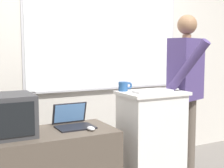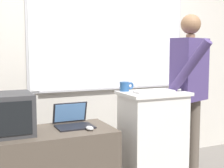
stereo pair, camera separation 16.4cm
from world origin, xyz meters
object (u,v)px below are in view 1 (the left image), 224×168
(person_presenter, at_px, (186,86))
(wireless_keyboard, at_px, (153,91))
(coffee_mug, at_px, (124,86))
(computer_mouse_by_keyboard, at_px, (175,89))
(crt_monitor, at_px, (8,115))
(laptop, at_px, (72,120))
(computer_mouse_by_laptop, at_px, (91,128))
(lectern_podium, at_px, (151,141))

(person_presenter, xyz_separation_m, wireless_keyboard, (-0.50, -0.12, -0.02))
(person_presenter, distance_m, coffee_mug, 0.71)
(wireless_keyboard, distance_m, computer_mouse_by_keyboard, 0.27)
(crt_monitor, bearing_deg, person_presenter, -0.59)
(wireless_keyboard, relative_size, crt_monitor, 0.91)
(person_presenter, bearing_deg, laptop, 157.60)
(wireless_keyboard, bearing_deg, crt_monitor, 173.96)
(person_presenter, distance_m, computer_mouse_by_laptop, 1.20)
(laptop, bearing_deg, person_presenter, -3.06)
(wireless_keyboard, relative_size, computer_mouse_by_laptop, 3.88)
(lectern_podium, relative_size, laptop, 3.03)
(person_presenter, bearing_deg, computer_mouse_by_keyboard, -174.46)
(lectern_podium, distance_m, person_presenter, 0.70)
(computer_mouse_by_laptop, height_order, computer_mouse_by_keyboard, computer_mouse_by_keyboard)
(laptop, xyz_separation_m, crt_monitor, (-0.56, -0.05, 0.11))
(lectern_podium, bearing_deg, person_presenter, 7.46)
(wireless_keyboard, relative_size, computer_mouse_by_keyboard, 3.88)
(wireless_keyboard, xyz_separation_m, crt_monitor, (-1.30, 0.14, -0.13))
(laptop, xyz_separation_m, computer_mouse_by_laptop, (0.09, -0.21, -0.04))
(laptop, bearing_deg, lectern_podium, -9.61)
(lectern_podium, xyz_separation_m, computer_mouse_by_keyboard, (0.24, -0.05, 0.50))
(person_presenter, relative_size, coffee_mug, 11.90)
(computer_mouse_by_laptop, distance_m, coffee_mug, 0.59)
(laptop, relative_size, coffee_mug, 2.21)
(computer_mouse_by_keyboard, bearing_deg, coffee_mug, 157.40)
(computer_mouse_by_keyboard, bearing_deg, wireless_keyboard, -177.88)
(laptop, relative_size, computer_mouse_by_keyboard, 3.21)
(laptop, distance_m, wireless_keyboard, 0.80)
(computer_mouse_by_laptop, bearing_deg, wireless_keyboard, 2.13)
(lectern_podium, height_order, person_presenter, person_presenter)
(lectern_podium, xyz_separation_m, coffee_mug, (-0.22, 0.15, 0.53))
(computer_mouse_by_laptop, height_order, coffee_mug, coffee_mug)
(person_presenter, height_order, computer_mouse_by_keyboard, person_presenter)
(lectern_podium, relative_size, computer_mouse_by_keyboard, 9.72)
(wireless_keyboard, height_order, coffee_mug, coffee_mug)
(wireless_keyboard, bearing_deg, computer_mouse_by_keyboard, 2.12)
(wireless_keyboard, bearing_deg, computer_mouse_by_laptop, -177.87)
(computer_mouse_by_keyboard, bearing_deg, lectern_podium, 169.31)
(lectern_podium, xyz_separation_m, crt_monitor, (-1.32, 0.08, 0.37))
(crt_monitor, height_order, coffee_mug, coffee_mug)
(person_presenter, xyz_separation_m, crt_monitor, (-1.80, 0.02, -0.14))
(crt_monitor, xyz_separation_m, coffee_mug, (1.10, 0.07, 0.16))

